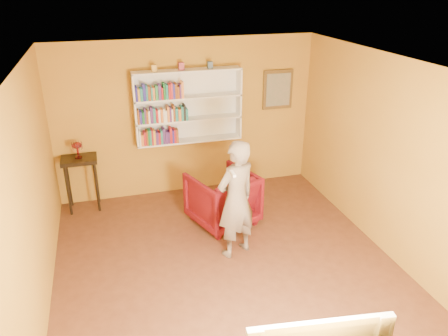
{
  "coord_description": "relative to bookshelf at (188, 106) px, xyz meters",
  "views": [
    {
      "loc": [
        -1.39,
        -4.63,
        3.61
      ],
      "look_at": [
        0.16,
        0.75,
        1.13
      ],
      "focal_mm": 35.0,
      "sensor_mm": 36.0,
      "label": 1
    }
  ],
  "objects": [
    {
      "name": "person",
      "position": [
        0.21,
        -2.09,
        -0.75
      ],
      "size": [
        0.73,
        0.62,
        1.69
      ],
      "primitive_type": "imported",
      "rotation": [
        0.0,
        0.0,
        3.55
      ],
      "color": "#6B5C4E",
      "rests_on": "ground"
    },
    {
      "name": "bookshelf",
      "position": [
        0.0,
        0.0,
        0.0
      ],
      "size": [
        1.8,
        0.29,
        1.23
      ],
      "color": "white",
      "rests_on": "room_shell"
    },
    {
      "name": "framed_painting",
      "position": [
        1.65,
        0.05,
        0.16
      ],
      "size": [
        0.55,
        0.05,
        0.7
      ],
      "color": "#503816",
      "rests_on": "room_shell"
    },
    {
      "name": "room_shell",
      "position": [
        0.0,
        -2.41,
        -0.58
      ],
      "size": [
        5.3,
        5.8,
        2.88
      ],
      "color": "#4F2B19",
      "rests_on": "ground"
    },
    {
      "name": "console_table",
      "position": [
        -1.84,
        -0.16,
        -0.84
      ],
      "size": [
        0.56,
        0.43,
        0.92
      ],
      "color": "black",
      "rests_on": "ground"
    },
    {
      "name": "ornament_left",
      "position": [
        -0.53,
        -0.06,
        0.67
      ],
      "size": [
        0.08,
        0.08,
        0.11
      ],
      "primitive_type": "cube",
      "color": "gold",
      "rests_on": "bookshelf"
    },
    {
      "name": "game_remote",
      "position": [
        0.05,
        -2.43,
        -0.2
      ],
      "size": [
        0.04,
        0.15,
        0.04
      ],
      "primitive_type": "cube",
      "color": "white",
      "rests_on": "person"
    },
    {
      "name": "ornament_centre",
      "position": [
        -0.09,
        -0.06,
        0.68
      ],
      "size": [
        0.09,
        0.09,
        0.12
      ],
      "primitive_type": "cube",
      "color": "#A3364A",
      "rests_on": "bookshelf"
    },
    {
      "name": "books_row_middle",
      "position": [
        -0.44,
        -0.11,
        -0.09
      ],
      "size": [
        0.83,
        0.19,
        0.27
      ],
      "color": "brown",
      "rests_on": "bookshelf"
    },
    {
      "name": "ornament_right",
      "position": [
        0.38,
        -0.06,
        0.68
      ],
      "size": [
        0.08,
        0.08,
        0.11
      ],
      "primitive_type": "cube",
      "color": "#445971",
      "rests_on": "bookshelf"
    },
    {
      "name": "books_row_upper",
      "position": [
        -0.47,
        -0.11,
        0.3
      ],
      "size": [
        0.77,
        0.19,
        0.27
      ],
      "color": "#262197",
      "rests_on": "bookshelf"
    },
    {
      "name": "books_row_lower",
      "position": [
        -0.54,
        -0.11,
        -0.46
      ],
      "size": [
        0.65,
        0.19,
        0.27
      ],
      "color": "white",
      "rests_on": "bookshelf"
    },
    {
      "name": "ruby_lustre",
      "position": [
        -1.84,
        -0.16,
        -0.48
      ],
      "size": [
        0.17,
        0.17,
        0.27
      ],
      "color": "maroon",
      "rests_on": "console_table"
    },
    {
      "name": "armchair",
      "position": [
        0.26,
        -1.23,
        -1.17
      ],
      "size": [
        1.16,
        1.18,
        0.85
      ],
      "primitive_type": "imported",
      "rotation": [
        0.0,
        0.0,
        3.49
      ],
      "color": "#4A050F",
      "rests_on": "ground"
    }
  ]
}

